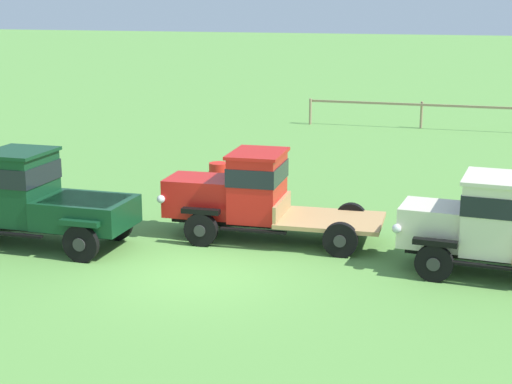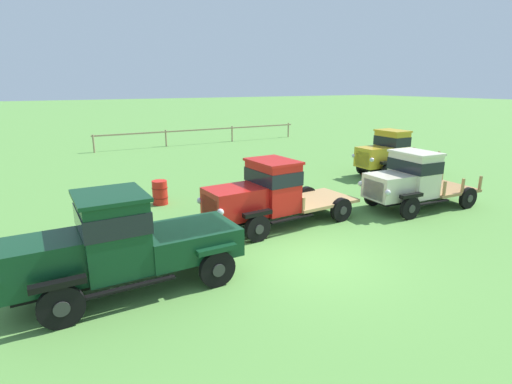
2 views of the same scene
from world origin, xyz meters
TOP-DOWN VIEW (x-y plane):
  - ground_plane at (0.00, 0.00)m, footprint 240.00×240.00m
  - paddock_fence at (5.50, 20.98)m, footprint 16.12×0.53m
  - vintage_truck_second_in_line at (-4.60, 0.77)m, footprint 5.05×1.95m
  - vintage_truck_midrow_center at (0.26, 2.76)m, footprint 5.42×2.23m
  - vintage_truck_far_side at (5.75, 1.81)m, footprint 4.67×2.24m
  - vintage_truck_back_of_row at (9.32, 6.12)m, footprint 4.74×1.88m
  - oil_drum_beside_row at (-2.02, 6.90)m, footprint 0.60×0.60m

SIDE VIEW (x-z plane):
  - ground_plane at x=0.00m, z-range 0.00..0.00m
  - oil_drum_beside_row at x=-2.02m, z-range 0.00..0.92m
  - paddock_fence at x=5.50m, z-range 0.31..1.53m
  - vintage_truck_midrow_center at x=0.26m, z-range 0.02..2.18m
  - vintage_truck_far_side at x=5.75m, z-range 0.04..2.17m
  - vintage_truck_second_in_line at x=-4.60m, z-range 0.02..2.28m
  - vintage_truck_back_of_row at x=9.32m, z-range 0.02..2.30m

